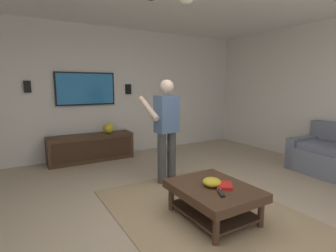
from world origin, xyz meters
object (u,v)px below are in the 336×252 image
Objects in this scene: coffee_table at (213,195)px; bowl at (212,182)px; tv at (86,89)px; remote_white at (223,187)px; remote_black at (221,194)px; book at (225,185)px; person_standing at (166,125)px; wall_speaker_left at (128,89)px; wall_speaker_right at (27,87)px; media_console at (91,148)px; vase_round at (109,128)px.

coffee_table is 4.63× the size of bowl.
tv reaches higher than remote_white.
coffee_table is at bearing 3.06° from remote_black.
bowl is 0.98× the size of book.
remote_white reaches higher than coffee_table.
person_standing is 1.50m from remote_white.
remote_white and remote_black have the same top height.
bowl is 0.98× the size of wall_speaker_left.
wall_speaker_right is (0.00, 2.02, 0.06)m from wall_speaker_left.
tv reaches higher than remote_black.
person_standing reaches higher than remote_white.
tv is 5.58× the size of bowl.
wall_speaker_right is at bearing 26.34° from coffee_table.
media_console reaches higher than remote_white.
coffee_table is at bearing -94.94° from book.
wall_speaker_right is (0.01, 1.07, 0.05)m from tv.
coffee_table is 3.13m from vase_round.
tv reaches higher than bowl.
vase_round is (3.18, 0.33, 0.24)m from book.
remote_black is 3.79m from wall_speaker_left.
media_console is at bearing -129.54° from book.
remote_white is at bearing 10.64° from tv.
tv is 0.95m from wall_speaker_left.
person_standing is 2.16m from wall_speaker_left.
wall_speaker_left reaches higher than media_console.
vase_round is (-0.28, -0.37, -0.82)m from tv.
person_standing is at bearing -168.48° from vase_round.
book is at bearing 2.92° from remote_white.
person_standing is at bearing 71.27° from remote_white.
bowl is 1.44× the size of remote_black.
wall_speaker_left reaches higher than book.
wall_speaker_left is at bearing -5.75° from coffee_table.
vase_round is at bearing 4.11° from bowl.
wall_speaker_left is (3.47, -0.25, 1.05)m from book.
remote_white is at bearing 11.42° from media_console.
book is at bearing -133.12° from coffee_table.
wall_speaker_right is at bearing 48.96° from remote_black.
media_console reaches higher than remote_black.
remote_black is (-0.24, 0.07, -0.04)m from bowl.
wall_speaker_left is (3.38, -0.34, 1.17)m from coffee_table.
vase_round is 1.00× the size of wall_speaker_left.
person_standing is 1.64m from remote_black.
person_standing is at bearing 174.02° from wall_speaker_left.
wall_speaker_right is (3.61, 1.58, 1.12)m from remote_black.
wall_speaker_right is at bearing 78.63° from vase_round.
person_standing is 1.48m from book.
media_console is 3.18m from bowl.
media_console is at bearing 104.96° from wall_speaker_left.
tv is 2.26m from person_standing.
book is at bearing 175.89° from wall_speaker_left.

